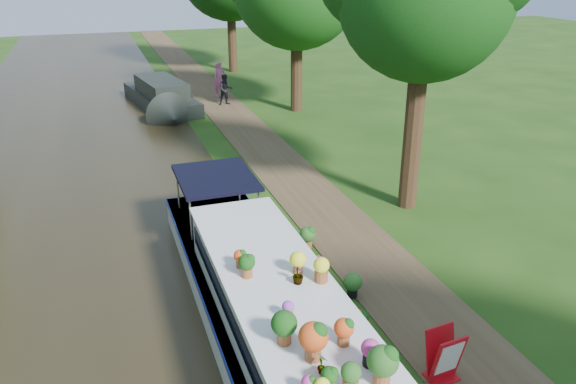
{
  "coord_description": "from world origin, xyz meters",
  "views": [
    {
      "loc": [
        -4.86,
        -10.78,
        7.15
      ],
      "look_at": [
        -0.33,
        2.3,
        1.3
      ],
      "focal_mm": 35.0,
      "sensor_mm": 36.0,
      "label": 1
    }
  ],
  "objects_px": {
    "plant_boat": "(279,329)",
    "sandwich_board": "(444,358)",
    "pedestrian_dark": "(226,90)",
    "second_boat": "(162,97)",
    "pedestrian_pink": "(220,79)"
  },
  "relations": [
    {
      "from": "pedestrian_dark",
      "to": "sandwich_board",
      "type": "bearing_deg",
      "value": -97.31
    },
    {
      "from": "second_boat",
      "to": "pedestrian_dark",
      "type": "height_order",
      "value": "pedestrian_dark"
    },
    {
      "from": "second_boat",
      "to": "plant_boat",
      "type": "bearing_deg",
      "value": -100.96
    },
    {
      "from": "second_boat",
      "to": "pedestrian_dark",
      "type": "xyz_separation_m",
      "value": [
        3.19,
        -0.41,
        0.21
      ]
    },
    {
      "from": "plant_boat",
      "to": "pedestrian_dark",
      "type": "relative_size",
      "value": 8.74
    },
    {
      "from": "pedestrian_dark",
      "to": "plant_boat",
      "type": "bearing_deg",
      "value": -105.12
    },
    {
      "from": "plant_boat",
      "to": "pedestrian_pink",
      "type": "bearing_deg",
      "value": 80.09
    },
    {
      "from": "plant_boat",
      "to": "pedestrian_pink",
      "type": "xyz_separation_m",
      "value": [
        3.81,
        21.8,
        0.12
      ]
    },
    {
      "from": "sandwich_board",
      "to": "second_boat",
      "type": "bearing_deg",
      "value": 89.95
    },
    {
      "from": "plant_boat",
      "to": "sandwich_board",
      "type": "relative_size",
      "value": 13.73
    },
    {
      "from": "plant_boat",
      "to": "second_boat",
      "type": "height_order",
      "value": "plant_boat"
    },
    {
      "from": "pedestrian_pink",
      "to": "sandwich_board",
      "type": "bearing_deg",
      "value": -101.69
    },
    {
      "from": "plant_boat",
      "to": "sandwich_board",
      "type": "bearing_deg",
      "value": -25.69
    },
    {
      "from": "sandwich_board",
      "to": "pedestrian_dark",
      "type": "height_order",
      "value": "pedestrian_dark"
    },
    {
      "from": "second_boat",
      "to": "pedestrian_dark",
      "type": "relative_size",
      "value": 5.08
    }
  ]
}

